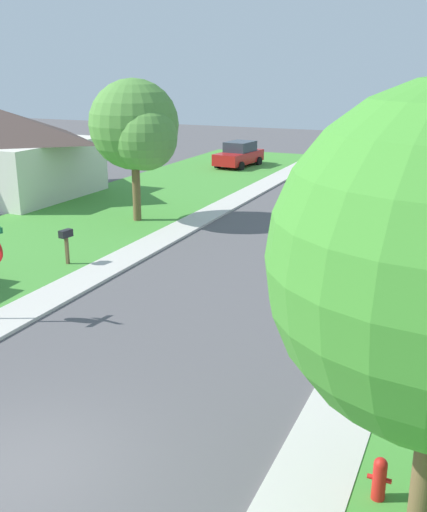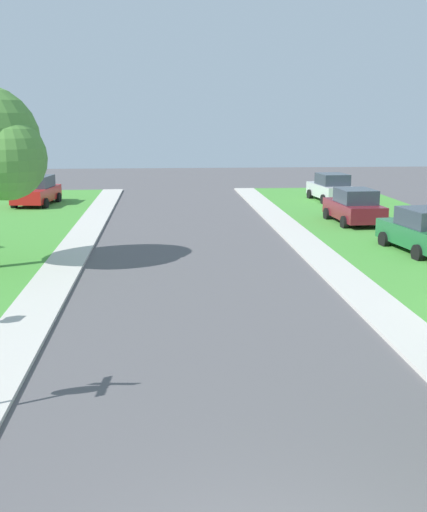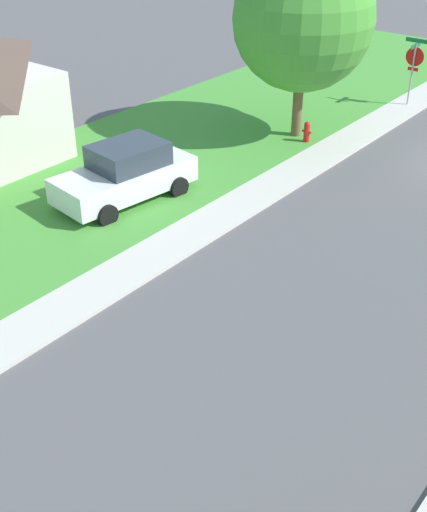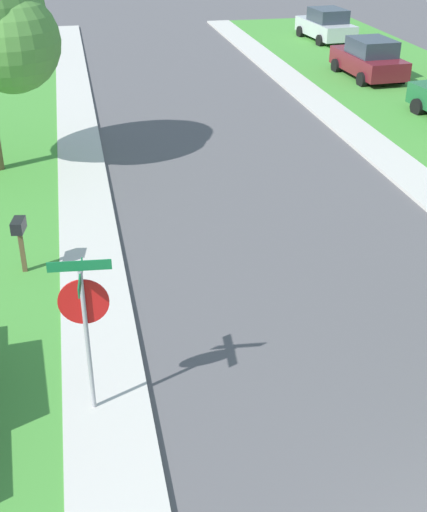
{
  "view_description": "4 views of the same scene",
  "coord_description": "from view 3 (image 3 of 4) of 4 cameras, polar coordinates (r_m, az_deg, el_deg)",
  "views": [
    {
      "loc": [
        6.64,
        -6.82,
        6.7
      ],
      "look_at": [
        -0.13,
        8.65,
        1.4
      ],
      "focal_mm": 42.47,
      "sensor_mm": 36.0,
      "label": 1
    },
    {
      "loc": [
        -1.17,
        -5.82,
        5.18
      ],
      "look_at": [
        0.2,
        11.35,
        1.4
      ],
      "focal_mm": 44.78,
      "sensor_mm": 36.0,
      "label": 2
    },
    {
      "loc": [
        -5.81,
        21.6,
        9.06
      ],
      "look_at": [
        2.07,
        11.73,
        1.4
      ],
      "focal_mm": 46.81,
      "sensor_mm": 36.0,
      "label": 3
    },
    {
      "loc": [
        -4.74,
        -3.82,
        7.42
      ],
      "look_at": [
        -2.47,
        7.06,
        1.4
      ],
      "focal_mm": 47.63,
      "sensor_mm": 36.0,
      "label": 4
    }
  ],
  "objects": [
    {
      "name": "sidewalk_east",
      "position": [
        16.85,
        -7.59,
        -1.4
      ],
      "size": [
        1.4,
        56.0,
        0.1
      ],
      "primitive_type": "cube",
      "color": "beige",
      "rests_on": "ground"
    },
    {
      "name": "lawn_east",
      "position": [
        20.12,
        -17.07,
        3.13
      ],
      "size": [
        8.0,
        56.0,
        0.08
      ],
      "primitive_type": "cube",
      "color": "#479338",
      "rests_on": "ground"
    },
    {
      "name": "stop_sign_near_corner",
      "position": [
        29.05,
        16.76,
        15.66
      ],
      "size": [
        0.92,
        0.92,
        2.77
      ],
      "color": "#9E9EA3",
      "rests_on": "ground"
    },
    {
      "name": "car_white_driveway_right",
      "position": [
        20.16,
        -7.52,
        7.01
      ],
      "size": [
        2.47,
        4.5,
        1.76
      ],
      "color": "white",
      "rests_on": "ground"
    },
    {
      "name": "tree_across_right",
      "position": [
        24.52,
        7.32,
        19.22
      ],
      "size": [
        5.24,
        4.87,
        6.65
      ],
      "color": "brown",
      "rests_on": "ground"
    },
    {
      "name": "fire_hydrant",
      "position": [
        24.64,
        7.98,
        10.45
      ],
      "size": [
        0.38,
        0.22,
        0.83
      ],
      "color": "red",
      "rests_on": "ground"
    }
  ]
}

